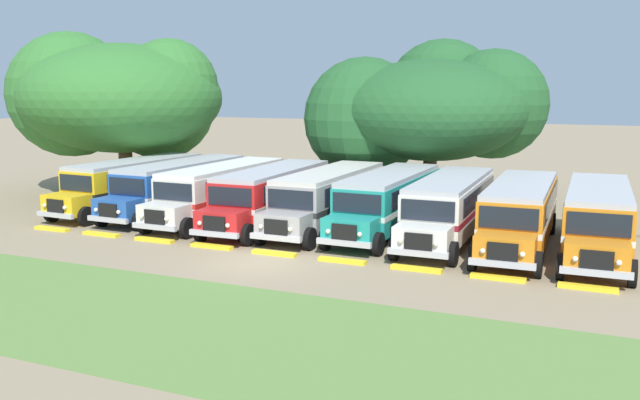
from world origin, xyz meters
name	(u,v)px	position (x,y,z in m)	size (l,w,h in m)	color
ground_plane	(259,262)	(0.00, 0.00, 0.00)	(220.00, 220.00, 0.00)	#937F60
foreground_grass_strip	(147,317)	(0.00, -7.12, 0.00)	(80.00, 8.03, 0.01)	olive
parked_bus_slot_0	(134,182)	(-12.39, 7.77, 1.58)	(3.18, 10.91, 2.82)	yellow
parked_bus_slot_1	(180,184)	(-9.31, 7.87, 1.58)	(2.90, 10.87, 2.82)	#23519E
parked_bus_slot_2	(222,189)	(-6.25, 7.38, 1.58)	(2.80, 10.85, 2.82)	silver
parked_bus_slot_3	(272,193)	(-3.17, 7.20, 1.58)	(2.94, 10.87, 2.82)	red
parked_bus_slot_4	(329,196)	(-0.18, 7.62, 1.58)	(2.70, 10.84, 2.82)	#9E9993
parked_bus_slot_5	(389,199)	(2.89, 7.86, 1.58)	(2.76, 10.85, 2.82)	teal
parked_bus_slot_6	(450,205)	(5.99, 7.40, 1.58)	(2.86, 10.86, 2.82)	silver
parked_bus_slot_7	(520,211)	(9.18, 7.06, 1.58)	(2.92, 10.87, 2.82)	orange
parked_bus_slot_8	(598,216)	(12.35, 7.16, 1.58)	(2.93, 10.87, 2.82)	orange
curb_wheelstop_0	(52,229)	(-12.28, 1.34, 0.07)	(2.00, 0.36, 0.15)	yellow
curb_wheelstop_1	(101,234)	(-9.21, 1.34, 0.07)	(2.00, 0.36, 0.15)	yellow
curb_wheelstop_2	(154,240)	(-6.14, 1.34, 0.07)	(2.00, 0.36, 0.15)	yellow
curb_wheelstop_3	(212,246)	(-3.07, 1.34, 0.07)	(2.00, 0.36, 0.15)	yellow
curb_wheelstop_4	(274,253)	(0.00, 1.34, 0.07)	(2.00, 0.36, 0.15)	yellow
curb_wheelstop_5	(342,261)	(3.07, 1.34, 0.07)	(2.00, 0.36, 0.15)	yellow
curb_wheelstop_6	(416,269)	(6.14, 1.34, 0.07)	(2.00, 0.36, 0.15)	yellow
curb_wheelstop_7	(498,278)	(9.21, 1.34, 0.07)	(2.00, 0.36, 0.15)	yellow
curb_wheelstop_8	(588,288)	(12.28, 1.34, 0.07)	(2.00, 0.36, 0.15)	yellow
broad_shade_tree	(429,108)	(2.20, 17.67, 5.65)	(14.25, 12.25, 9.96)	brown
secondary_tree	(124,98)	(-17.05, 12.84, 6.24)	(13.65, 14.33, 10.50)	brown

